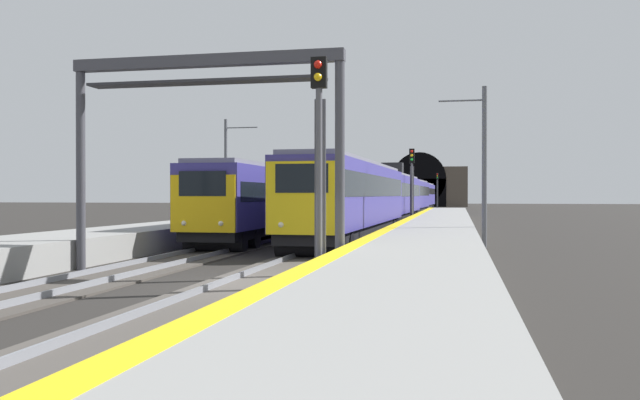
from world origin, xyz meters
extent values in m
plane|color=#282623|center=(0.00, 0.00, 0.00)|extent=(320.00, 320.00, 0.00)
cube|color=gray|center=(0.00, -3.93, 0.46)|extent=(112.00, 3.81, 0.93)
cube|color=yellow|center=(0.00, -2.27, 0.93)|extent=(112.00, 0.50, 0.01)
cube|color=#4C4742|center=(0.00, 0.00, 0.03)|extent=(160.00, 2.89, 0.06)
cube|color=gray|center=(0.00, 0.72, 0.14)|extent=(160.00, 0.07, 0.15)
cube|color=gray|center=(0.00, -0.72, 0.14)|extent=(160.00, 0.07, 0.15)
cube|color=#423D38|center=(0.00, 4.51, 0.03)|extent=(160.00, 2.74, 0.06)
cube|color=gray|center=(0.00, 5.23, 0.14)|extent=(160.00, 0.07, 0.15)
cube|color=gray|center=(0.00, 3.80, 0.14)|extent=(160.00, 0.07, 0.15)
cube|color=navy|center=(15.90, 0.00, 2.34)|extent=(19.65, 3.18, 2.82)
cube|color=black|center=(15.90, 0.00, 2.75)|extent=(18.86, 3.19, 0.99)
cube|color=slate|center=(15.90, 0.00, 3.86)|extent=(19.05, 2.76, 0.20)
cube|color=black|center=(15.90, 0.00, 0.75)|extent=(19.25, 2.84, 0.49)
cylinder|color=black|center=(7.24, 0.20, 0.44)|extent=(0.94, 2.53, 0.88)
cylinder|color=black|center=(9.04, 0.16, 0.44)|extent=(0.94, 2.53, 0.88)
cylinder|color=black|center=(22.77, -0.16, 0.44)|extent=(0.94, 2.53, 0.88)
cylinder|color=black|center=(24.57, -0.20, 0.44)|extent=(0.94, 2.53, 0.88)
cube|color=yellow|center=(6.07, 0.23, 2.22)|extent=(0.18, 2.62, 2.58)
cube|color=black|center=(6.02, 0.23, 2.91)|extent=(0.08, 1.91, 1.02)
sphere|color=#F2EACC|center=(6.00, -0.52, 1.28)|extent=(0.20, 0.20, 0.20)
sphere|color=#F2EACC|center=(6.03, 0.98, 1.28)|extent=(0.20, 0.20, 0.20)
cube|color=navy|center=(36.02, 0.00, 2.34)|extent=(19.65, 3.18, 2.82)
cube|color=black|center=(36.02, 0.00, 2.70)|extent=(18.86, 3.19, 0.98)
cube|color=slate|center=(36.02, 0.00, 3.86)|extent=(19.05, 2.76, 0.20)
cube|color=black|center=(36.02, 0.00, 0.75)|extent=(19.25, 2.84, 0.49)
cylinder|color=black|center=(27.64, 0.19, 0.44)|extent=(0.94, 2.53, 0.88)
cylinder|color=black|center=(29.44, 0.15, 0.44)|extent=(0.94, 2.53, 0.88)
cylinder|color=black|center=(42.59, -0.15, 0.44)|extent=(0.94, 2.53, 0.88)
cylinder|color=black|center=(44.39, -0.19, 0.44)|extent=(0.94, 2.53, 0.88)
cube|color=navy|center=(56.13, 0.00, 2.34)|extent=(19.65, 3.18, 2.82)
cube|color=black|center=(56.13, 0.00, 2.74)|extent=(18.86, 3.19, 1.01)
cube|color=slate|center=(56.13, 0.00, 3.86)|extent=(19.05, 2.76, 0.20)
cube|color=black|center=(56.13, 0.00, 0.75)|extent=(19.25, 2.84, 0.49)
cylinder|color=black|center=(47.35, 0.20, 0.44)|extent=(0.94, 2.53, 0.88)
cylinder|color=black|center=(49.15, 0.16, 0.44)|extent=(0.94, 2.53, 0.88)
cylinder|color=black|center=(63.10, -0.16, 0.44)|extent=(0.94, 2.53, 0.88)
cylinder|color=black|center=(64.90, -0.20, 0.44)|extent=(0.94, 2.53, 0.88)
cube|color=navy|center=(76.24, 0.00, 2.34)|extent=(19.65, 3.18, 2.82)
cube|color=black|center=(76.24, 0.00, 2.80)|extent=(18.86, 3.19, 0.81)
cube|color=slate|center=(76.24, 0.00, 3.86)|extent=(19.05, 2.76, 0.20)
cube|color=black|center=(76.24, 0.00, 0.75)|extent=(19.25, 2.84, 0.49)
cylinder|color=black|center=(67.69, 0.20, 0.44)|extent=(0.94, 2.53, 0.88)
cylinder|color=black|center=(69.49, 0.16, 0.44)|extent=(0.94, 2.53, 0.88)
cylinder|color=black|center=(82.99, -0.16, 0.44)|extent=(0.94, 2.53, 0.88)
cylinder|color=black|center=(84.79, -0.20, 0.44)|extent=(0.94, 2.53, 0.88)
cube|color=black|center=(36.02, 0.00, 4.41)|extent=(1.34, 1.67, 0.90)
cube|color=navy|center=(17.82, 4.51, 2.23)|extent=(20.71, 2.83, 2.67)
cube|color=black|center=(17.82, 4.51, 2.45)|extent=(19.88, 2.86, 0.80)
cube|color=slate|center=(17.82, 4.51, 3.66)|extent=(20.08, 2.42, 0.20)
cube|color=black|center=(17.82, 4.51, 0.72)|extent=(20.29, 2.51, 0.47)
cylinder|color=black|center=(8.78, 4.46, 0.42)|extent=(0.86, 2.51, 0.84)
cylinder|color=black|center=(10.58, 4.47, 0.42)|extent=(0.86, 2.51, 0.84)
cylinder|color=black|center=(25.06, 4.55, 0.42)|extent=(0.86, 2.51, 0.84)
cylinder|color=black|center=(26.86, 4.56, 0.42)|extent=(0.86, 2.51, 0.84)
cube|color=#E5B20F|center=(7.44, 4.46, 1.99)|extent=(0.13, 2.61, 2.20)
cube|color=black|center=(7.39, 4.46, 2.76)|extent=(0.05, 1.90, 0.96)
sphere|color=#F2EACC|center=(7.38, 3.71, 1.24)|extent=(0.20, 0.20, 0.20)
sphere|color=#F2EACC|center=(7.37, 5.20, 1.24)|extent=(0.20, 0.20, 0.20)
cube|color=navy|center=(39.12, 4.51, 2.23)|extent=(20.71, 2.83, 2.67)
cube|color=black|center=(39.12, 4.51, 2.69)|extent=(19.88, 2.86, 0.90)
cube|color=slate|center=(39.12, 4.51, 3.66)|extent=(20.08, 2.42, 0.20)
cube|color=black|center=(39.12, 4.51, 0.72)|extent=(20.29, 2.51, 0.47)
cylinder|color=black|center=(30.28, 4.46, 0.42)|extent=(0.86, 2.51, 0.84)
cylinder|color=black|center=(32.08, 4.47, 0.42)|extent=(0.86, 2.51, 0.84)
cylinder|color=black|center=(46.17, 4.55, 0.42)|extent=(0.86, 2.51, 0.84)
cylinder|color=black|center=(47.97, 4.56, 0.42)|extent=(0.86, 2.51, 0.84)
cylinder|color=#4C4C54|center=(-0.65, -1.80, 2.46)|extent=(0.16, 0.16, 4.93)
cube|color=black|center=(-0.65, -1.80, 5.30)|extent=(0.20, 0.38, 0.75)
cube|color=#4C4C54|center=(-0.51, -1.80, 2.46)|extent=(0.04, 0.28, 4.44)
sphere|color=red|center=(-0.78, -1.80, 5.48)|extent=(0.20, 0.20, 0.20)
sphere|color=yellow|center=(-0.78, -1.80, 5.18)|extent=(0.20, 0.20, 0.20)
cylinder|color=#4C4C54|center=(32.00, -1.80, 2.32)|extent=(0.16, 0.16, 4.63)
cube|color=black|center=(32.00, -1.80, 5.16)|extent=(0.20, 0.38, 1.05)
cube|color=#4C4C54|center=(32.14, -1.80, 2.32)|extent=(0.04, 0.28, 4.17)
sphere|color=red|center=(31.87, -1.80, 5.48)|extent=(0.20, 0.20, 0.20)
sphere|color=yellow|center=(31.87, -1.80, 5.18)|extent=(0.20, 0.20, 0.20)
sphere|color=green|center=(31.87, -1.80, 4.88)|extent=(0.20, 0.20, 0.20)
cylinder|color=#38383D|center=(90.79, -1.80, 2.38)|extent=(0.16, 0.16, 4.77)
cube|color=black|center=(90.79, -1.80, 5.29)|extent=(0.20, 0.38, 1.05)
cube|color=#38383D|center=(90.93, -1.80, 2.38)|extent=(0.04, 0.28, 4.29)
sphere|color=red|center=(90.66, -1.80, 5.62)|extent=(0.20, 0.20, 0.20)
sphere|color=yellow|center=(90.66, -1.80, 5.32)|extent=(0.20, 0.20, 0.20)
sphere|color=green|center=(90.66, -1.80, 5.02)|extent=(0.20, 0.20, 0.20)
cylinder|color=#3F3F47|center=(2.12, 6.33, 3.07)|extent=(0.28, 0.28, 6.13)
cylinder|color=#3F3F47|center=(2.12, -1.82, 3.07)|extent=(0.28, 0.28, 6.13)
cube|color=#3F3F47|center=(2.12, 2.26, 6.31)|extent=(0.36, 8.43, 0.35)
cube|color=#2D2D33|center=(2.12, 2.26, 5.68)|extent=(0.70, 7.34, 0.08)
cube|color=#51473D|center=(112.49, 2.26, 3.84)|extent=(2.18, 18.18, 7.69)
cube|color=black|center=(111.35, 2.26, 2.69)|extent=(0.12, 10.18, 5.38)
cylinder|color=black|center=(111.35, 2.26, 5.38)|extent=(0.12, 10.18, 10.18)
cylinder|color=#595B60|center=(13.39, -6.23, 3.54)|extent=(0.22, 0.22, 7.08)
cylinder|color=#595B60|center=(13.39, -5.24, 6.48)|extent=(0.08, 1.98, 0.08)
cylinder|color=#595B60|center=(27.32, 10.75, 3.79)|extent=(0.22, 0.22, 7.58)
cylinder|color=#595B60|center=(27.32, 9.60, 6.98)|extent=(0.08, 2.31, 0.08)
camera|label=1|loc=(-16.40, -5.13, 2.34)|focal=37.16mm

